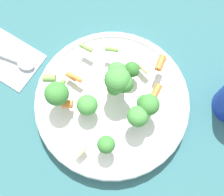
{
  "coord_description": "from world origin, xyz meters",
  "views": [
    {
      "loc": [
        0.08,
        -0.15,
        0.59
      ],
      "look_at": [
        0.0,
        0.0,
        0.05
      ],
      "focal_mm": 50.0,
      "sensor_mm": 36.0,
      "label": 1
    }
  ],
  "objects": [
    {
      "name": "napkin",
      "position": [
        -0.25,
        -0.02,
        0.0
      ],
      "size": [
        0.15,
        0.1,
        0.01
      ],
      "color": "#B2BCC6",
      "rests_on": "ground_plane"
    },
    {
      "name": "pasta_salad",
      "position": [
        0.0,
        -0.0,
        0.08
      ],
      "size": [
        0.21,
        0.23,
        0.08
      ],
      "color": "#8CB766",
      "rests_on": "bowl"
    },
    {
      "name": "bowl",
      "position": [
        0.0,
        0.0,
        0.02
      ],
      "size": [
        0.29,
        0.29,
        0.04
      ],
      "color": "silver",
      "rests_on": "ground_plane"
    },
    {
      "name": "spoon",
      "position": [
        -0.24,
        -0.02,
        0.01
      ],
      "size": [
        0.19,
        0.04,
        0.01
      ],
      "rotation": [
        0.0,
        0.0,
        6.41
      ],
      "color": "silver",
      "rests_on": "napkin"
    },
    {
      "name": "ground_plane",
      "position": [
        0.0,
        0.0,
        0.0
      ],
      "size": [
        3.0,
        3.0,
        0.0
      ],
      "primitive_type": "plane",
      "color": "#2D6066"
    }
  ]
}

